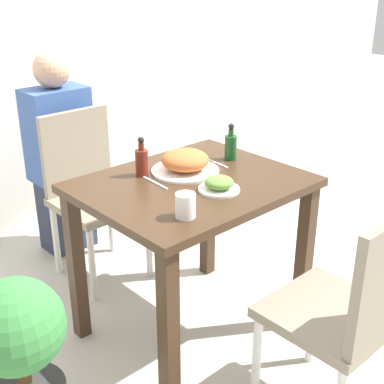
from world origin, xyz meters
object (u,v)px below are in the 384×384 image
object	(u,v)px
chair_near	(352,307)
condiment_bottle	(142,161)
sauce_bottle	(231,146)
potted_plant_left	(21,358)
drink_cup	(185,205)
side_plate	(219,185)
person_figure	(61,156)
food_plate	(185,162)
chair_far	(90,186)

from	to	relation	value
chair_near	condiment_bottle	xyz separation A→B (m)	(-0.16, 0.96, 0.32)
sauce_bottle	potted_plant_left	xyz separation A→B (m)	(-1.18, -0.17, -0.44)
chair_near	drink_cup	world-z (taller)	chair_near
side_plate	potted_plant_left	xyz separation A→B (m)	(-0.87, 0.06, -0.41)
chair_near	potted_plant_left	size ratio (longest dim) A/B	1.33
person_figure	chair_near	bearing A→B (deg)	-88.27
food_plate	sauce_bottle	distance (m)	0.27
side_plate	sauce_bottle	distance (m)	0.38
chair_near	side_plate	bearing A→B (deg)	-86.80
chair_near	side_plate	world-z (taller)	chair_near
food_plate	condiment_bottle	distance (m)	0.19
chair_near	condiment_bottle	size ratio (longest dim) A/B	5.15
drink_cup	chair_far	bearing A→B (deg)	77.89
food_plate	condiment_bottle	bearing A→B (deg)	148.99
food_plate	potted_plant_left	bearing A→B (deg)	-168.32
sauce_bottle	potted_plant_left	distance (m)	1.27
chair_far	condiment_bottle	size ratio (longest dim) A/B	5.15
chair_far	potted_plant_left	xyz separation A→B (m)	(-0.83, -0.86, -0.13)
condiment_bottle	person_figure	world-z (taller)	person_figure
food_plate	potted_plant_left	distance (m)	1.02
chair_near	sauce_bottle	size ratio (longest dim) A/B	5.15
drink_cup	sauce_bottle	distance (m)	0.64
sauce_bottle	drink_cup	bearing A→B (deg)	-150.82
food_plate	side_plate	size ratio (longest dim) A/B	1.76
chair_near	food_plate	world-z (taller)	chair_near
condiment_bottle	potted_plant_left	bearing A→B (deg)	-159.14
drink_cup	person_figure	world-z (taller)	person_figure
chair_near	potted_plant_left	xyz separation A→B (m)	(-0.91, 0.68, -0.13)
person_figure	sauce_bottle	bearing A→B (deg)	-72.36
chair_far	drink_cup	xyz separation A→B (m)	(-0.22, -1.00, 0.30)
potted_plant_left	person_figure	world-z (taller)	person_figure
condiment_bottle	side_plate	bearing A→B (deg)	-70.38
person_figure	potted_plant_left	bearing A→B (deg)	-125.58
chair_near	condiment_bottle	distance (m)	1.03
chair_far	side_plate	bearing A→B (deg)	-87.31
side_plate	potted_plant_left	bearing A→B (deg)	176.19
drink_cup	potted_plant_left	world-z (taller)	drink_cup
chair_near	condiment_bottle	bearing A→B (deg)	-80.73
potted_plant_left	chair_far	bearing A→B (deg)	45.97
chair_far	potted_plant_left	bearing A→B (deg)	-134.03
food_plate	person_figure	distance (m)	1.03
chair_near	potted_plant_left	bearing A→B (deg)	-36.77
chair_far	person_figure	world-z (taller)	person_figure
person_figure	food_plate	bearing A→B (deg)	-86.51
side_plate	drink_cup	xyz separation A→B (m)	(-0.26, -0.09, 0.02)
side_plate	potted_plant_left	size ratio (longest dim) A/B	0.25
chair_near	chair_far	xyz separation A→B (m)	(-0.08, 1.54, 0.00)
side_plate	chair_near	bearing A→B (deg)	-86.80
chair_far	condiment_bottle	bearing A→B (deg)	-97.91
chair_far	potted_plant_left	size ratio (longest dim) A/B	1.33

